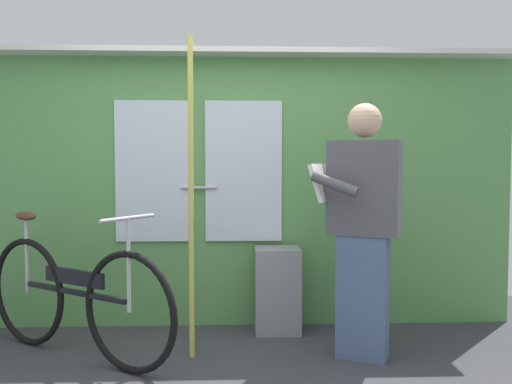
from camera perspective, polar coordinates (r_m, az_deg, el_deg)
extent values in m
cube|color=#56934C|center=(4.23, -3.38, -0.05)|extent=(4.60, 0.08, 2.12)
cube|color=silver|center=(4.22, -10.90, 2.20)|extent=(0.60, 0.02, 1.10)
cube|color=silver|center=(4.17, -1.34, 2.25)|extent=(0.60, 0.02, 1.10)
cylinder|color=#B2B2B7|center=(4.16, -6.16, 0.48)|extent=(0.28, 0.02, 0.02)
cube|color=silver|center=(4.21, -3.46, 14.74)|extent=(4.60, 0.28, 0.04)
torus|color=black|center=(3.42, -13.48, -12.44)|extent=(0.66, 0.46, 0.76)
torus|color=black|center=(4.16, -23.34, -9.80)|extent=(0.66, 0.46, 0.76)
cube|color=black|center=(3.76, -18.93, -10.15)|extent=(0.80, 0.55, 0.03)
cube|color=black|center=(3.74, -18.96, -8.63)|extent=(0.47, 0.33, 0.10)
cylinder|color=#B7B7BC|center=(4.11, -23.42, -6.14)|extent=(0.02, 0.02, 0.54)
ellipsoid|color=brown|center=(4.08, -23.50, -2.40)|extent=(0.22, 0.19, 0.06)
cylinder|color=#B7B7BC|center=(3.35, -13.54, -7.67)|extent=(0.02, 0.02, 0.58)
cylinder|color=#B7B7BC|center=(3.31, -13.60, -2.74)|extent=(0.26, 0.38, 0.02)
cube|color=slate|center=(3.64, 11.40, -10.96)|extent=(0.37, 0.30, 0.82)
cube|color=#4C4C51|center=(3.54, 11.52, 0.42)|extent=(0.50, 0.38, 0.62)
sphere|color=tan|center=(3.54, 11.60, 7.54)|extent=(0.22, 0.22, 0.22)
cube|color=silver|center=(3.60, 7.16, 1.00)|extent=(0.24, 0.35, 0.26)
cylinder|color=#4C4C51|center=(3.36, 8.47, 0.84)|extent=(0.31, 0.19, 0.17)
cylinder|color=#4C4C51|center=(3.77, 10.09, 1.07)|extent=(0.31, 0.19, 0.17)
cube|color=gray|center=(4.13, 2.32, -10.47)|extent=(0.34, 0.28, 0.65)
cylinder|color=#C6C14C|center=(3.51, -6.99, -0.70)|extent=(0.04, 0.04, 2.12)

